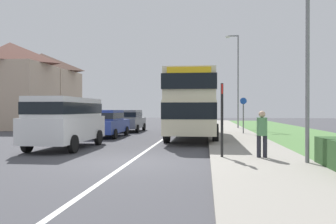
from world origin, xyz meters
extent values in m
plane|color=#424247|center=(0.00, 0.00, 0.00)|extent=(120.00, 120.00, 0.00)
cube|color=silver|center=(0.00, 8.00, 0.00)|extent=(0.14, 60.00, 0.01)
cube|color=gray|center=(4.20, 6.00, 0.06)|extent=(3.20, 68.00, 0.12)
cube|color=#517F42|center=(8.50, 6.00, 0.04)|extent=(6.00, 68.00, 0.08)
cube|color=beige|center=(1.70, 9.22, 1.32)|extent=(2.50, 9.69, 1.65)
cube|color=beige|center=(1.70, 9.22, 2.92)|extent=(2.45, 9.49, 1.55)
cube|color=black|center=(1.70, 9.22, 1.65)|extent=(2.52, 9.73, 0.76)
cube|color=black|center=(1.70, 9.22, 3.00)|extent=(2.52, 9.73, 0.72)
cube|color=gold|center=(1.70, 4.43, 3.42)|extent=(2.00, 0.08, 0.44)
cylinder|color=black|center=(0.45, 12.22, 0.50)|extent=(0.30, 1.00, 1.00)
cylinder|color=black|center=(2.95, 12.22, 0.50)|extent=(0.30, 1.00, 1.00)
cylinder|color=black|center=(0.45, 6.56, 0.50)|extent=(0.30, 1.00, 1.00)
cylinder|color=black|center=(2.95, 6.56, 0.50)|extent=(0.30, 1.00, 1.00)
cube|color=silver|center=(-3.67, 3.50, 0.87)|extent=(1.95, 5.00, 1.03)
cube|color=silver|center=(-3.67, 3.50, 1.81)|extent=(1.72, 4.60, 0.84)
cube|color=black|center=(-3.67, 3.50, 1.77)|extent=(1.75, 4.65, 0.47)
cylinder|color=black|center=(-4.62, 5.05, 0.36)|extent=(0.20, 0.72, 0.72)
cylinder|color=black|center=(-2.71, 5.05, 0.36)|extent=(0.20, 0.72, 0.72)
cylinder|color=black|center=(-4.62, 1.95, 0.36)|extent=(0.20, 0.72, 0.72)
cylinder|color=black|center=(-2.71, 1.95, 0.36)|extent=(0.20, 0.72, 0.72)
cube|color=navy|center=(-3.62, 9.66, 0.68)|extent=(1.70, 4.60, 0.76)
cube|color=navy|center=(-3.62, 9.43, 1.38)|extent=(1.50, 2.53, 0.62)
cube|color=black|center=(-3.62, 9.43, 1.35)|extent=(1.53, 2.55, 0.35)
cylinder|color=black|center=(-4.45, 11.09, 0.30)|extent=(0.20, 0.60, 0.60)
cylinder|color=black|center=(-2.79, 11.09, 0.30)|extent=(0.20, 0.60, 0.60)
cylinder|color=black|center=(-4.45, 8.24, 0.30)|extent=(0.20, 0.60, 0.60)
cylinder|color=black|center=(-2.79, 8.24, 0.30)|extent=(0.20, 0.60, 0.60)
cube|color=slate|center=(-3.47, 15.10, 0.68)|extent=(1.77, 4.35, 0.76)
cube|color=slate|center=(-3.47, 14.88, 1.37)|extent=(1.55, 2.39, 0.62)
cube|color=black|center=(-3.47, 14.88, 1.34)|extent=(1.59, 2.42, 0.35)
cylinder|color=black|center=(-4.33, 16.44, 0.30)|extent=(0.20, 0.60, 0.60)
cylinder|color=black|center=(-2.60, 16.44, 0.30)|extent=(0.20, 0.60, 0.60)
cylinder|color=black|center=(-4.33, 13.75, 0.30)|extent=(0.20, 0.60, 0.60)
cylinder|color=black|center=(-2.60, 13.75, 0.30)|extent=(0.20, 0.60, 0.60)
cylinder|color=#23232D|center=(4.21, 0.74, 0.42)|extent=(0.14, 0.14, 0.85)
cylinder|color=#23232D|center=(4.41, 0.74, 0.42)|extent=(0.14, 0.14, 0.85)
cylinder|color=#518C56|center=(4.31, 0.74, 1.15)|extent=(0.34, 0.34, 0.60)
sphere|color=tan|center=(4.31, 0.74, 1.56)|extent=(0.22, 0.22, 0.22)
cylinder|color=black|center=(3.00, 0.74, 1.30)|extent=(0.09, 0.09, 2.60)
cube|color=red|center=(3.00, 0.74, 2.40)|extent=(0.04, 0.44, 0.32)
cube|color=black|center=(3.00, 0.76, 1.55)|extent=(0.06, 0.52, 0.68)
cylinder|color=slate|center=(4.97, 12.23, 1.05)|extent=(0.08, 0.08, 2.10)
cylinder|color=blue|center=(4.97, 12.23, 2.30)|extent=(0.44, 0.03, 0.44)
cylinder|color=slate|center=(5.49, -0.21, 3.55)|extent=(0.12, 0.12, 7.11)
cylinder|color=slate|center=(5.26, 19.01, 4.10)|extent=(0.12, 0.12, 8.20)
cube|color=slate|center=(4.81, 19.01, 8.15)|extent=(0.90, 0.10, 0.10)
cube|color=silver|center=(4.36, 19.01, 8.08)|extent=(0.36, 0.20, 0.14)
cube|color=#C1A88E|center=(-14.73, 17.13, 2.87)|extent=(6.71, 5.63, 5.73)
pyramid|color=brown|center=(-14.73, 17.13, 6.69)|extent=(6.71, 5.63, 1.92)
cube|color=#C1A88E|center=(-14.73, 22.87, 2.87)|extent=(6.71, 5.63, 5.73)
pyramid|color=#4C3328|center=(-14.73, 22.87, 6.69)|extent=(6.71, 5.63, 1.92)
camera|label=1|loc=(2.45, -10.66, 1.71)|focal=35.81mm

